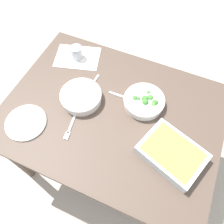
# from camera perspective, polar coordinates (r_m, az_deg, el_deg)

# --- Properties ---
(ground_plane) EXTENTS (6.00, 6.00, 0.00)m
(ground_plane) POSITION_cam_1_polar(r_m,az_deg,el_deg) (1.92, -0.00, -11.18)
(ground_plane) COLOR #B2A899
(dining_table) EXTENTS (1.20, 0.90, 0.74)m
(dining_table) POSITION_cam_1_polar(r_m,az_deg,el_deg) (1.32, -0.00, -1.96)
(dining_table) COLOR #4C3D33
(dining_table) RESTS_ON ground_plane
(placemat) EXTENTS (0.32, 0.27, 0.00)m
(placemat) POSITION_cam_1_polar(r_m,az_deg,el_deg) (1.51, -8.77, 13.63)
(placemat) COLOR silver
(placemat) RESTS_ON dining_table
(stew_bowl) EXTENTS (0.23, 0.23, 0.06)m
(stew_bowl) POSITION_cam_1_polar(r_m,az_deg,el_deg) (1.27, -7.89, 3.94)
(stew_bowl) COLOR white
(stew_bowl) RESTS_ON dining_table
(broccoli_bowl) EXTENTS (0.23, 0.23, 0.07)m
(broccoli_bowl) POSITION_cam_1_polar(r_m,az_deg,el_deg) (1.26, 8.20, 2.78)
(broccoli_bowl) COLOR white
(broccoli_bowl) RESTS_ON dining_table
(baking_dish) EXTENTS (0.36, 0.31, 0.06)m
(baking_dish) POSITION_cam_1_polar(r_m,az_deg,el_deg) (1.14, 15.02, -10.10)
(baking_dish) COLOR silver
(baking_dish) RESTS_ON dining_table
(drink_cup) EXTENTS (0.07, 0.07, 0.08)m
(drink_cup) POSITION_cam_1_polar(r_m,az_deg,el_deg) (1.48, -8.96, 14.60)
(drink_cup) COLOR #B2BCC6
(drink_cup) RESTS_ON dining_table
(side_plate) EXTENTS (0.22, 0.22, 0.01)m
(side_plate) POSITION_cam_1_polar(r_m,az_deg,el_deg) (1.29, -21.07, -2.51)
(side_plate) COLOR white
(side_plate) RESTS_ON dining_table
(spoon_by_stew) EXTENTS (0.03, 0.18, 0.01)m
(spoon_by_stew) POSITION_cam_1_polar(r_m,az_deg,el_deg) (1.34, -5.80, 6.07)
(spoon_by_stew) COLOR silver
(spoon_by_stew) RESTS_ON dining_table
(spoon_by_broccoli) EXTENTS (0.18, 0.03, 0.01)m
(spoon_by_broccoli) POSITION_cam_1_polar(r_m,az_deg,el_deg) (1.29, 3.78, 3.61)
(spoon_by_broccoli) COLOR silver
(spoon_by_broccoli) RESTS_ON dining_table
(fork_on_table) EXTENTS (0.04, 0.18, 0.01)m
(fork_on_table) POSITION_cam_1_polar(r_m,az_deg,el_deg) (1.22, -10.52, -3.74)
(fork_on_table) COLOR silver
(fork_on_table) RESTS_ON dining_table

